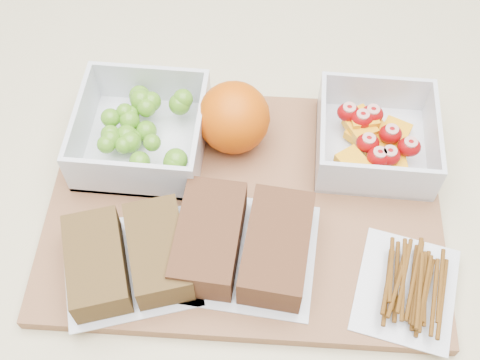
% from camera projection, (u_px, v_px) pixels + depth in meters
% --- Properties ---
extents(counter, '(1.20, 0.90, 0.90)m').
position_uv_depth(counter, '(240.00, 327.00, 1.05)').
color(counter, beige).
rests_on(counter, ground).
extents(cutting_board, '(0.43, 0.31, 0.02)m').
position_uv_depth(cutting_board, '(245.00, 205.00, 0.66)').
color(cutting_board, brown).
rests_on(cutting_board, counter).
extents(grape_container, '(0.14, 0.14, 0.06)m').
position_uv_depth(grape_container, '(143.00, 131.00, 0.67)').
color(grape_container, silver).
rests_on(grape_container, cutting_board).
extents(fruit_container, '(0.13, 0.13, 0.05)m').
position_uv_depth(fruit_container, '(375.00, 139.00, 0.67)').
color(fruit_container, silver).
rests_on(fruit_container, cutting_board).
extents(orange, '(0.08, 0.08, 0.08)m').
position_uv_depth(orange, '(234.00, 118.00, 0.66)').
color(orange, '#D85305').
rests_on(orange, cutting_board).
extents(sandwich_bag_left, '(0.16, 0.15, 0.04)m').
position_uv_depth(sandwich_bag_left, '(128.00, 258.00, 0.59)').
color(sandwich_bag_left, silver).
rests_on(sandwich_bag_left, cutting_board).
extents(sandwich_bag_center, '(0.16, 0.14, 0.05)m').
position_uv_depth(sandwich_bag_center, '(243.00, 243.00, 0.60)').
color(sandwich_bag_center, silver).
rests_on(sandwich_bag_center, cutting_board).
extents(pretzel_bag, '(0.12, 0.13, 0.03)m').
position_uv_depth(pretzel_bag, '(409.00, 285.00, 0.58)').
color(pretzel_bag, silver).
rests_on(pretzel_bag, cutting_board).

